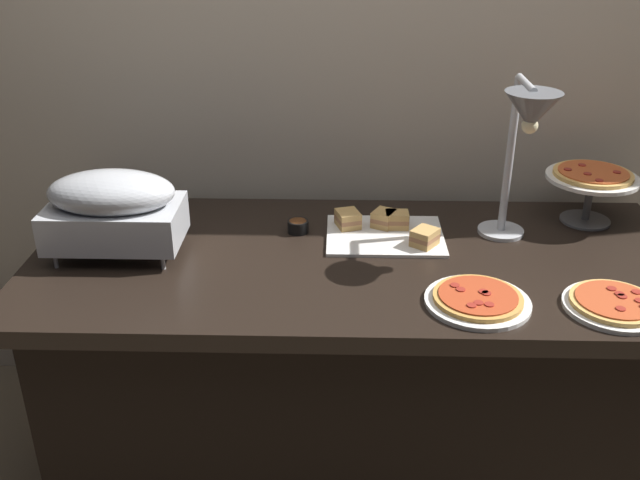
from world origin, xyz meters
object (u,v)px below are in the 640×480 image
pizza_plate_center (615,304)px  sandwich_platter (386,230)px  heat_lamp (526,126)px  pizza_plate_front (478,300)px  pizza_plate_raised_stand (592,181)px  chafing_dish (113,208)px  sauce_cup_near (298,226)px

pizza_plate_center → sandwich_platter: (-0.55, 0.41, 0.01)m
heat_lamp → pizza_plate_front: size_ratio=1.82×
pizza_plate_center → pizza_plate_raised_stand: bearing=80.4°
chafing_dish → pizza_plate_raised_stand: 1.45m
pizza_plate_center → sandwich_platter: sandwich_platter is taller
chafing_dish → heat_lamp: bearing=1.8°
chafing_dish → sauce_cup_near: chafing_dish is taller
pizza_plate_center → pizza_plate_raised_stand: 0.56m
pizza_plate_front → heat_lamp: bearing=63.8°
heat_lamp → pizza_plate_raised_stand: heat_lamp is taller
chafing_dish → heat_lamp: heat_lamp is taller
chafing_dish → pizza_plate_front: (0.99, -0.26, -0.13)m
pizza_plate_raised_stand → sandwich_platter: pizza_plate_raised_stand is taller
heat_lamp → pizza_plate_center: size_ratio=1.94×
pizza_plate_raised_stand → sandwich_platter: 0.66m
chafing_dish → sandwich_platter: (0.78, 0.14, -0.12)m
heat_lamp → pizza_plate_center: (0.20, -0.31, -0.37)m
pizza_plate_center → heat_lamp: bearing=122.5°
pizza_plate_front → sandwich_platter: size_ratio=0.76×
pizza_plate_center → sauce_cup_near: (-0.82, 0.43, 0.01)m
pizza_plate_front → pizza_plate_raised_stand: bearing=50.5°
pizza_plate_front → pizza_plate_center: bearing=-2.2°
chafing_dish → heat_lamp: (1.14, 0.04, 0.24)m
chafing_dish → pizza_plate_raised_stand: (1.42, 0.26, -0.00)m
chafing_dish → pizza_plate_front: bearing=-14.6°
heat_lamp → pizza_plate_raised_stand: bearing=38.7°
chafing_dish → sauce_cup_near: (0.51, 0.16, -0.12)m
pizza_plate_raised_stand → pizza_plate_front: bearing=-129.5°
pizza_plate_raised_stand → sauce_cup_near: 0.92m
chafing_dish → pizza_plate_center: 1.37m
sandwich_platter → pizza_plate_raised_stand: bearing=10.9°
pizza_plate_front → pizza_plate_raised_stand: size_ratio=0.96×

